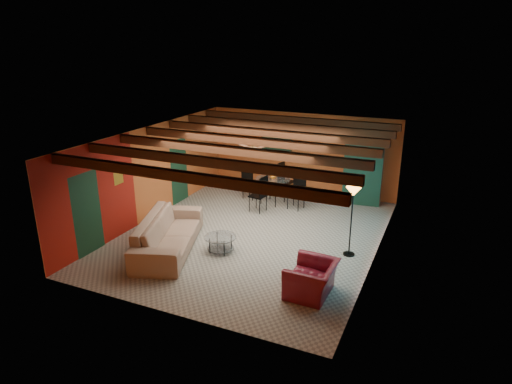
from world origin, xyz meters
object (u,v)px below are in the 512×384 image
at_px(dining_table, 273,186).
at_px(armoire, 364,173).
at_px(coffee_table, 221,244).
at_px(floor_lamp, 351,222).
at_px(armchair, 312,279).
at_px(potted_plant, 367,134).
at_px(sofa, 169,233).
at_px(vase, 273,166).

distance_m(dining_table, armoire, 2.93).
relative_size(coffee_table, floor_lamp, 0.45).
xyz_separation_m(coffee_table, floor_lamp, (2.97, 1.11, 0.68)).
height_order(coffee_table, floor_lamp, floor_lamp).
distance_m(armchair, potted_plant, 6.22).
height_order(sofa, potted_plant, potted_plant).
relative_size(armoire, floor_lamp, 1.13).
bearing_deg(armoire, vase, -160.61).
relative_size(sofa, potted_plant, 6.15).
distance_m(coffee_table, armoire, 5.61).
xyz_separation_m(sofa, armchair, (3.89, -0.54, -0.09)).
xyz_separation_m(armchair, vase, (-2.75, 4.67, 0.89)).
bearing_deg(sofa, dining_table, -35.21).
bearing_deg(dining_table, armchair, -59.56).
height_order(floor_lamp, vase, floor_lamp).
relative_size(sofa, vase, 16.26).
bearing_deg(armchair, dining_table, -148.22).
bearing_deg(dining_table, potted_plant, 25.55).
relative_size(armchair, coffee_table, 1.36).
xyz_separation_m(sofa, armoire, (3.76, 5.38, 0.56)).
relative_size(armchair, vase, 5.85).
bearing_deg(vase, armoire, 25.55).
distance_m(armoire, vase, 2.91).
distance_m(sofa, floor_lamp, 4.50).
distance_m(sofa, armchair, 3.93).
bearing_deg(armoire, armchair, -94.87).
distance_m(coffee_table, potted_plant, 5.92).
relative_size(sofa, armoire, 1.50).
height_order(sofa, vase, vase).
height_order(armchair, floor_lamp, floor_lamp).
relative_size(armchair, floor_lamp, 0.61).
height_order(armchair, potted_plant, potted_plant).
bearing_deg(armchair, armoire, -177.38).
bearing_deg(floor_lamp, dining_table, 139.76).
height_order(coffee_table, dining_table, dining_table).
bearing_deg(armchair, vase, -148.22).
height_order(coffee_table, potted_plant, potted_plant).
xyz_separation_m(coffee_table, potted_plant, (2.52, 4.95, 2.03)).
distance_m(potted_plant, vase, 3.06).
bearing_deg(armchair, coffee_table, -108.73).
xyz_separation_m(armchair, coffee_table, (-2.65, 0.97, -0.15)).
bearing_deg(dining_table, armoire, 25.55).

